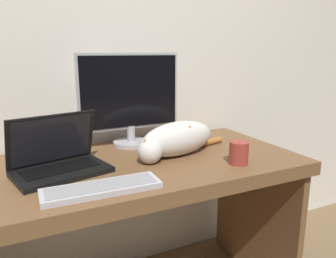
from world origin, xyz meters
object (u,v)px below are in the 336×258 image
Objects in this scene: cat at (176,139)px; coffee_mug at (239,153)px; external_keyboard at (102,188)px; laptop at (59,161)px; monitor at (130,98)px.

cat reaches higher than coffee_mug.
coffee_mug is at bearing 3.76° from external_keyboard.
external_keyboard is at bearing -161.20° from cat.
laptop is 0.74m from coffee_mug.
laptop reaches higher than external_keyboard.
monitor is 5.31× the size of coffee_mug.
laptop is at bearing 167.43° from cat.
monitor is 0.50m from laptop.
monitor is 1.00× the size of cat.
laptop is at bearing -147.14° from monitor.
external_keyboard is at bearing -119.43° from monitor.
coffee_mug is at bearing -61.28° from cat.
laptop is 0.96× the size of external_keyboard.
monitor is 1.31× the size of laptop.
cat is at bearing -63.55° from monitor.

